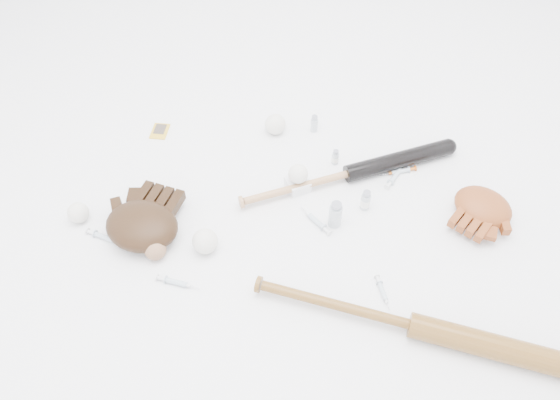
{
  "coord_description": "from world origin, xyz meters",
  "views": [
    {
      "loc": [
        -0.04,
        -1.12,
        1.46
      ],
      "look_at": [
        -0.03,
        0.05,
        0.06
      ],
      "focal_mm": 35.0,
      "sensor_mm": 36.0,
      "label": 1
    }
  ],
  "objects_px": {
    "glove_dark": "(142,226)",
    "pedestal": "(298,184)",
    "bat_dark": "(349,173)",
    "bat_wood": "(413,325)"
  },
  "relations": [
    {
      "from": "bat_dark",
      "to": "bat_wood",
      "type": "xyz_separation_m",
      "value": [
        0.13,
        -0.59,
        0.01
      ]
    },
    {
      "from": "bat_wood",
      "to": "glove_dark",
      "type": "distance_m",
      "value": 0.9
    },
    {
      "from": "pedestal",
      "to": "glove_dark",
      "type": "bearing_deg",
      "value": -158.72
    },
    {
      "from": "bat_dark",
      "to": "bat_wood",
      "type": "relative_size",
      "value": 0.86
    },
    {
      "from": "glove_dark",
      "to": "bat_dark",
      "type": "bearing_deg",
      "value": 39.15
    },
    {
      "from": "bat_dark",
      "to": "glove_dark",
      "type": "distance_m",
      "value": 0.73
    },
    {
      "from": "bat_dark",
      "to": "pedestal",
      "type": "height_order",
      "value": "bat_dark"
    },
    {
      "from": "glove_dark",
      "to": "pedestal",
      "type": "height_order",
      "value": "glove_dark"
    },
    {
      "from": "glove_dark",
      "to": "pedestal",
      "type": "relative_size",
      "value": 3.91
    },
    {
      "from": "bat_dark",
      "to": "pedestal",
      "type": "bearing_deg",
      "value": 173.59
    }
  ]
}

